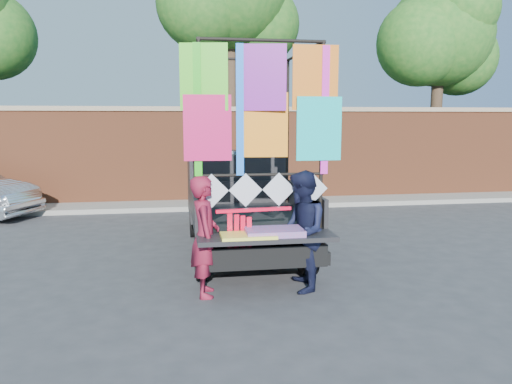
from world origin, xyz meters
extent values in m
plane|color=#38383A|center=(0.00, 0.00, 0.00)|extent=(90.00, 90.00, 0.00)
cube|color=brown|center=(0.00, 7.00, 1.25)|extent=(30.00, 0.35, 2.50)
cube|color=gray|center=(0.00, 7.00, 2.55)|extent=(30.00, 0.45, 0.12)
cube|color=gray|center=(0.00, 6.30, 0.06)|extent=(30.00, 1.20, 0.12)
cylinder|color=#38281C|center=(1.00, 8.20, 2.73)|extent=(0.36, 0.36, 5.46)
sphere|color=#1B601C|center=(1.90, 8.60, 5.07)|extent=(2.40, 2.40, 2.40)
sphere|color=#1B601C|center=(0.20, 7.90, 5.46)|extent=(2.60, 2.60, 2.60)
cylinder|color=#38281C|center=(7.50, 8.20, 2.27)|extent=(0.36, 0.36, 4.55)
sphere|color=#1B601C|center=(7.50, 8.20, 4.88)|extent=(3.20, 3.20, 3.20)
sphere|color=#1B601C|center=(8.40, 8.60, 4.23)|extent=(2.40, 2.40, 2.40)
sphere|color=#1B601C|center=(6.70, 7.90, 4.55)|extent=(2.60, 2.60, 2.60)
sphere|color=#1B601C|center=(7.80, 7.60, 5.52)|extent=(2.20, 2.20, 2.20)
cylinder|color=black|center=(-0.30, 3.00, 0.32)|extent=(0.22, 0.65, 0.65)
cylinder|color=black|center=(-0.30, 0.34, 0.32)|extent=(0.22, 0.65, 0.65)
cylinder|color=black|center=(1.24, 3.00, 0.32)|extent=(0.22, 0.65, 0.65)
cylinder|color=black|center=(1.24, 0.34, 0.32)|extent=(0.22, 0.65, 0.65)
cube|color=black|center=(0.47, 1.62, 0.49)|extent=(1.67, 4.13, 0.30)
cube|color=black|center=(0.47, 0.88, 0.77)|extent=(1.77, 2.26, 0.10)
cube|color=black|center=(-0.39, 0.88, 0.98)|extent=(0.06, 2.26, 0.44)
cube|color=black|center=(1.34, 0.88, 0.98)|extent=(0.06, 2.26, 0.44)
cube|color=black|center=(0.47, 1.99, 0.98)|extent=(1.77, 0.06, 0.44)
cube|color=black|center=(0.47, 2.95, 1.03)|extent=(1.77, 1.58, 1.23)
cube|color=#8C9EAD|center=(0.47, 2.51, 1.43)|extent=(1.58, 0.06, 0.54)
cube|color=#8C9EAD|center=(0.47, 3.69, 1.23)|extent=(1.58, 0.10, 0.69)
cube|color=black|center=(0.47, 4.03, 0.79)|extent=(1.72, 0.89, 0.54)
cube|color=black|center=(0.47, -0.50, 0.79)|extent=(1.77, 0.54, 0.06)
cube|color=black|center=(0.47, -0.27, 0.41)|extent=(1.82, 0.15, 0.18)
cylinder|color=black|center=(-0.33, -0.15, 2.05)|extent=(0.05, 0.05, 2.46)
cylinder|color=black|center=(-0.33, 1.92, 2.05)|extent=(0.05, 0.05, 2.46)
cylinder|color=black|center=(1.28, -0.15, 2.05)|extent=(0.05, 0.05, 2.46)
cylinder|color=black|center=(1.28, 1.92, 2.05)|extent=(0.05, 0.05, 2.46)
cylinder|color=black|center=(0.47, -0.15, 3.28)|extent=(1.67, 0.04, 0.04)
cylinder|color=black|center=(0.47, 1.92, 3.28)|extent=(1.67, 0.04, 0.04)
cylinder|color=black|center=(-0.33, 0.88, 3.28)|extent=(0.04, 2.12, 0.04)
cylinder|color=black|center=(1.28, 0.88, 3.28)|extent=(0.04, 2.12, 0.04)
cylinder|color=black|center=(0.47, -0.15, 1.56)|extent=(1.67, 0.04, 0.04)
cube|color=#4CD725|center=(-0.27, -0.17, 2.84)|extent=(0.61, 0.01, 0.84)
cube|color=purple|center=(0.47, -0.21, 2.84)|extent=(0.61, 0.01, 0.84)
cube|color=orange|center=(1.21, -0.17, 2.84)|extent=(0.61, 0.01, 0.84)
cube|color=#D7175E|center=(-0.27, -0.21, 2.20)|extent=(0.61, 0.01, 0.84)
cube|color=orange|center=(0.47, -0.17, 2.20)|extent=(0.61, 0.01, 0.84)
cube|color=#0ECCC9|center=(1.21, -0.21, 2.20)|extent=(0.61, 0.01, 0.84)
cube|color=#25C218|center=(-0.36, -0.19, 2.39)|extent=(0.10, 0.01, 1.67)
cube|color=#F929C9|center=(1.31, -0.19, 2.39)|extent=(0.10, 0.01, 1.67)
cube|color=#1C73FF|center=(0.18, -0.19, 2.39)|extent=(0.10, 0.01, 1.67)
cube|color=silver|center=(-0.20, -0.18, 1.36)|extent=(0.45, 0.01, 0.45)
cube|color=silver|center=(0.25, -0.18, 1.36)|extent=(0.45, 0.01, 0.45)
cube|color=silver|center=(0.70, -0.18, 1.36)|extent=(0.45, 0.01, 0.45)
cube|color=silver|center=(1.14, -0.18, 1.36)|extent=(0.45, 0.01, 0.45)
cube|color=#F43666|center=(0.57, -0.50, 0.86)|extent=(0.74, 0.44, 0.08)
cube|color=#F5F34D|center=(0.23, -0.57, 0.84)|extent=(0.69, 0.39, 0.04)
imported|color=maroon|center=(-0.30, -0.31, 0.79)|extent=(0.39, 0.58, 1.57)
imported|color=black|center=(0.98, -0.32, 0.81)|extent=(0.72, 0.86, 1.61)
cube|color=#FF0D2F|center=(0.34, -0.31, 1.12)|extent=(1.01, 0.16, 0.04)
cube|color=#FF0D2F|center=(0.02, -0.33, 0.80)|extent=(0.06, 0.02, 0.58)
cube|color=#FF0D2F|center=(0.10, -0.33, 0.78)|extent=(0.06, 0.02, 0.58)
cube|color=#FF0D2F|center=(0.19, -0.33, 0.76)|extent=(0.06, 0.02, 0.58)
cube|color=#FF0D2F|center=(0.27, -0.33, 0.74)|extent=(0.06, 0.02, 0.58)
camera|label=1|loc=(-0.65, -6.61, 2.29)|focal=35.00mm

